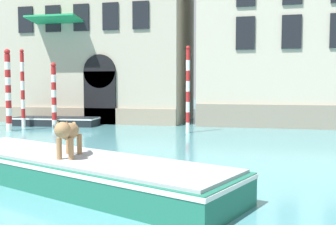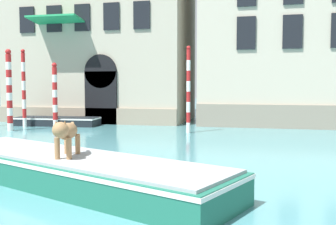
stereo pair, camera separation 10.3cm
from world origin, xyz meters
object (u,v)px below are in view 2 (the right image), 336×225
(boat_moored_near_palazzo, at_px, (57,121))
(mooring_pole_2, at_px, (9,90))
(dog_on_deck, at_px, (66,132))
(boat_foreground, at_px, (69,169))
(mooring_pole_0, at_px, (24,88))
(mooring_pole_3, at_px, (55,95))
(mooring_pole_4, at_px, (188,89))

(boat_moored_near_palazzo, relative_size, mooring_pole_2, 1.18)
(boat_moored_near_palazzo, bearing_deg, dog_on_deck, -63.88)
(boat_foreground, xyz_separation_m, boat_moored_near_palazzo, (-6.71, 11.59, -0.12))
(dog_on_deck, xyz_separation_m, mooring_pole_0, (-8.08, 10.74, 0.85))
(boat_foreground, height_order, mooring_pole_3, mooring_pole_3)
(boat_foreground, xyz_separation_m, mooring_pole_2, (-7.69, 8.80, 1.65))
(mooring_pole_0, height_order, mooring_pole_3, mooring_pole_0)
(mooring_pole_2, bearing_deg, mooring_pole_4, 7.80)
(mooring_pole_3, bearing_deg, mooring_pole_2, -123.84)
(mooring_pole_0, bearing_deg, boat_moored_near_palazzo, 42.04)
(mooring_pole_4, bearing_deg, mooring_pole_2, -172.20)
(dog_on_deck, height_order, mooring_pole_3, mooring_pole_3)
(dog_on_deck, bearing_deg, mooring_pole_2, -149.46)
(mooring_pole_2, bearing_deg, boat_foreground, -48.87)
(dog_on_deck, bearing_deg, boat_foreground, -170.70)
(mooring_pole_0, distance_m, mooring_pole_4, 8.93)
(mooring_pole_4, bearing_deg, dog_on_deck, -94.65)
(mooring_pole_0, xyz_separation_m, mooring_pole_3, (1.62, 0.33, -0.35))
(dog_on_deck, distance_m, mooring_pole_2, 12.00)
(dog_on_deck, height_order, mooring_pole_4, mooring_pole_4)
(mooring_pole_0, xyz_separation_m, mooring_pole_4, (8.91, -0.47, -0.03))
(mooring_pole_2, bearing_deg, mooring_pole_0, 99.96)
(boat_moored_near_palazzo, bearing_deg, mooring_pole_3, -70.52)
(dog_on_deck, distance_m, mooring_pole_3, 12.83)
(boat_foreground, bearing_deg, mooring_pole_4, 107.06)
(boat_moored_near_palazzo, height_order, mooring_pole_3, mooring_pole_3)
(mooring_pole_2, distance_m, mooring_pole_3, 2.40)
(boat_foreground, height_order, mooring_pole_0, mooring_pole_0)
(mooring_pole_3, distance_m, mooring_pole_4, 7.35)
(boat_foreground, relative_size, mooring_pole_0, 2.01)
(mooring_pole_0, distance_m, mooring_pole_2, 1.67)
(boat_moored_near_palazzo, distance_m, mooring_pole_2, 3.44)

